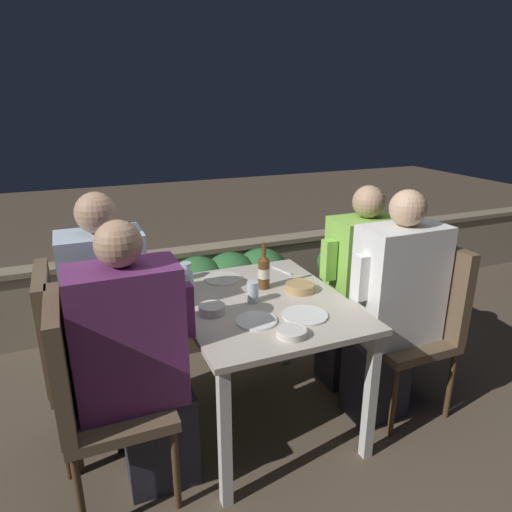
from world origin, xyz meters
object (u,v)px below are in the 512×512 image
object	(u,v)px
chair_right_near	(421,313)
beer_bottle	(264,271)
chair_right_far	(385,290)
potted_plant	(337,274)
person_white_polo	(392,308)
person_green_blouse	(357,287)
person_purple_stripe	(138,364)
chair_left_near	(89,387)
person_blue_shirt	(115,323)
chair_left_far	(73,348)

from	to	relation	value
chair_right_near	beer_bottle	bearing A→B (deg)	156.85
chair_right_far	potted_plant	bearing A→B (deg)	78.97
chair_right_near	beer_bottle	xyz separation A→B (m)	(-0.82, 0.35, 0.25)
person_white_polo	person_green_blouse	bearing A→B (deg)	86.57
beer_bottle	potted_plant	distance (m)	1.35
potted_plant	chair_right_near	bearing A→B (deg)	-98.75
beer_bottle	potted_plant	size ratio (longest dim) A/B	0.41
person_purple_stripe	chair_left_near	bearing A→B (deg)	180.00
person_blue_shirt	person_white_polo	distance (m)	1.46
person_white_polo	chair_right_far	bearing A→B (deg)	56.84
person_purple_stripe	beer_bottle	world-z (taller)	person_purple_stripe
person_blue_shirt	chair_right_near	world-z (taller)	person_blue_shirt
chair_right_far	person_white_polo	bearing A→B (deg)	-123.16
chair_left_near	person_blue_shirt	world-z (taller)	person_blue_shirt
chair_right_near	chair_right_far	size ratio (longest dim) A/B	1.00
chair_right_far	potted_plant	world-z (taller)	chair_right_far
chair_right_near	potted_plant	xyz separation A→B (m)	(0.18, 1.14, -0.19)
chair_right_near	person_green_blouse	bearing A→B (deg)	117.90
chair_left_near	potted_plant	bearing A→B (deg)	30.48
person_white_polo	chair_right_far	distance (m)	0.43
chair_right_near	chair_left_far	bearing A→B (deg)	169.19
chair_right_near	potted_plant	bearing A→B (deg)	81.25
person_blue_shirt	beer_bottle	bearing A→B (deg)	0.03
person_purple_stripe	person_green_blouse	size ratio (longest dim) A/B	1.02
person_blue_shirt	potted_plant	xyz separation A→B (m)	(1.80, 0.79, -0.29)
chair_left_near	person_white_polo	size ratio (longest dim) A/B	0.76
person_purple_stripe	potted_plant	xyz separation A→B (m)	(1.75, 1.15, -0.25)
chair_left_far	chair_right_near	world-z (taller)	same
person_green_blouse	chair_left_far	bearing A→B (deg)	-179.76
person_white_polo	chair_left_far	bearing A→B (deg)	167.83
person_purple_stripe	chair_left_far	size ratio (longest dim) A/B	1.31
chair_left_far	person_white_polo	size ratio (longest dim) A/B	0.76
chair_left_far	person_blue_shirt	xyz separation A→B (m)	(0.21, 0.00, 0.09)
chair_left_far	potted_plant	distance (m)	2.17
chair_left_far	beer_bottle	distance (m)	1.05
chair_left_near	beer_bottle	size ratio (longest dim) A/B	3.78
person_purple_stripe	person_white_polo	size ratio (longest dim) A/B	0.99
chair_left_near	chair_right_far	size ratio (longest dim) A/B	1.00
beer_bottle	person_green_blouse	bearing A→B (deg)	0.58
chair_right_far	potted_plant	distance (m)	0.82
chair_right_near	chair_right_far	bearing A→B (deg)	86.35
person_purple_stripe	person_blue_shirt	size ratio (longest dim) A/B	0.96
chair_left_near	beer_bottle	xyz separation A→B (m)	(0.96, 0.37, 0.25)
person_purple_stripe	person_green_blouse	world-z (taller)	person_purple_stripe
person_white_polo	person_blue_shirt	bearing A→B (deg)	166.09
person_blue_shirt	beer_bottle	distance (m)	0.82
person_white_polo	person_green_blouse	xyz separation A→B (m)	(0.02, 0.36, -0.02)
chair_left_near	potted_plant	world-z (taller)	chair_left_near
person_green_blouse	person_white_polo	bearing A→B (deg)	-93.43
chair_left_far	person_purple_stripe	bearing A→B (deg)	-54.33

